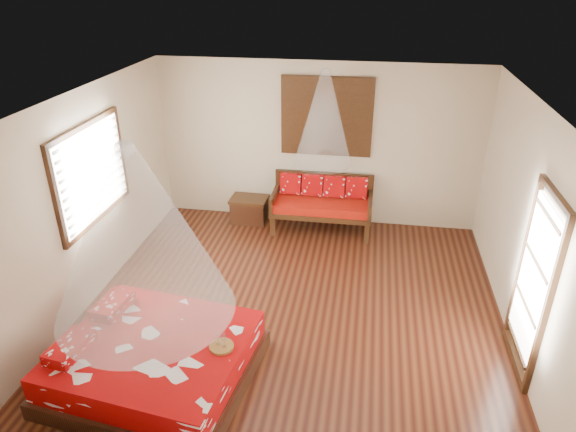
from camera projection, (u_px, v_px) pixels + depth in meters
name	position (u px, v px, depth m)	size (l,w,h in m)	color
room	(293.00, 215.00, 6.31)	(5.54, 5.54, 2.84)	black
bed	(154.00, 360.00, 5.66)	(2.26, 2.09, 0.64)	black
daybed	(322.00, 201.00, 8.78)	(1.70, 0.76, 0.94)	black
storage_chest	(250.00, 209.00, 9.16)	(0.66, 0.49, 0.45)	black
shutter_panel	(327.00, 117.00, 8.47)	(1.52, 0.06, 1.32)	black
window_left	(92.00, 173.00, 6.75)	(0.10, 1.74, 1.34)	black
glazed_door	(533.00, 285.00, 5.53)	(0.08, 1.02, 2.16)	black
wine_tray	(221.00, 343.00, 5.45)	(0.26, 0.26, 0.21)	brown
mosquito_net_main	(137.00, 233.00, 4.94)	(1.82, 1.82, 1.80)	white
mosquito_net_daybed	(324.00, 118.00, 8.01)	(0.93, 0.93, 1.50)	white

